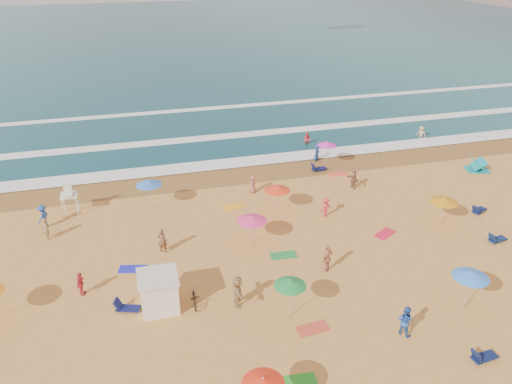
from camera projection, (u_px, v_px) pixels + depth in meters
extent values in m
plane|color=gold|center=(242.00, 257.00, 32.49)|extent=(220.00, 220.00, 0.00)
cube|color=#0C4756|center=(149.00, 38.00, 104.88)|extent=(220.00, 140.00, 0.18)
plane|color=olive|center=(208.00, 178.00, 43.26)|extent=(220.00, 220.00, 0.00)
cube|color=white|center=(203.00, 166.00, 45.38)|extent=(200.00, 2.20, 0.05)
cube|color=white|center=(192.00, 139.00, 51.41)|extent=(200.00, 1.60, 0.05)
cube|color=white|center=(180.00, 111.00, 60.03)|extent=(200.00, 1.20, 0.05)
cube|color=white|center=(159.00, 293.00, 27.65)|extent=(2.00, 2.00, 2.00)
cube|color=silver|center=(157.00, 277.00, 27.17)|extent=(2.20, 2.20, 0.12)
imported|color=black|center=(194.00, 298.00, 28.09)|extent=(0.70, 1.71, 0.88)
cone|color=orange|center=(444.00, 200.00, 35.59)|extent=(1.98, 1.98, 0.35)
cone|color=#3887FF|center=(471.00, 275.00, 26.89)|extent=(1.96, 1.96, 0.35)
cone|color=#DD31B1|center=(327.00, 143.00, 44.25)|extent=(1.71, 1.71, 0.35)
cone|color=#347CEC|center=(149.00, 183.00, 37.22)|extent=(1.92, 1.92, 0.35)
cone|color=#F63682|center=(252.00, 218.00, 33.02)|extent=(2.03, 2.03, 0.35)
cone|color=red|center=(263.00, 381.00, 20.54)|extent=(1.84, 1.84, 0.35)
cone|color=#FF3F1A|center=(277.00, 188.00, 36.88)|extent=(1.96, 1.96, 0.35)
cone|color=#208D3F|center=(290.00, 283.00, 26.26)|extent=(1.74, 1.74, 0.35)
cube|color=#0F144B|center=(128.00, 308.00, 27.73)|extent=(1.41, 0.95, 0.34)
cube|color=#0E1B4A|center=(484.00, 357.00, 24.49)|extent=(1.35, 0.69, 0.34)
cube|color=#102250|center=(498.00, 239.00, 34.12)|extent=(1.37, 0.77, 0.34)
cube|color=#101A51|center=(479.00, 210.00, 37.78)|extent=(1.42, 1.05, 0.34)
cube|color=#0E1749|center=(319.00, 169.00, 44.63)|extent=(1.34, 0.67, 0.34)
cube|color=#2222D5|center=(132.00, 269.00, 31.31)|extent=(1.85, 1.23, 0.03)
cube|color=green|center=(299.00, 381.00, 23.34)|extent=(1.77, 1.00, 0.03)
cube|color=#FBAB1B|center=(233.00, 207.00, 38.61)|extent=(1.85, 1.22, 0.03)
cube|color=#D24831|center=(312.00, 329.00, 26.51)|extent=(1.76, 1.00, 0.03)
cube|color=#E71C41|center=(385.00, 234.00, 35.06)|extent=(1.90, 1.60, 0.03)
cube|color=#238E40|center=(283.00, 255.00, 32.67)|extent=(1.74, 0.95, 0.03)
cube|color=#F45139|center=(338.00, 174.00, 44.00)|extent=(1.74, 0.95, 0.03)
imported|color=#D13444|center=(81.00, 284.00, 28.76)|extent=(0.63, 0.95, 1.50)
imported|color=tan|center=(327.00, 258.00, 30.74)|extent=(1.18, 0.99, 1.89)
imported|color=tan|center=(421.00, 134.00, 51.60)|extent=(1.15, 1.15, 1.59)
imported|color=tan|center=(238.00, 291.00, 27.85)|extent=(0.74, 1.81, 1.90)
imported|color=brown|center=(162.00, 241.00, 32.66)|extent=(0.76, 0.65, 1.75)
imported|color=#E33843|center=(307.00, 140.00, 50.02)|extent=(0.98, 0.94, 1.60)
imported|color=#987446|center=(46.00, 229.00, 34.17)|extent=(0.58, 0.69, 1.61)
imported|color=#A5654C|center=(253.00, 184.00, 40.53)|extent=(0.71, 0.86, 1.50)
imported|color=#2345A3|center=(317.00, 154.00, 46.33)|extent=(0.79, 0.78, 1.84)
imported|color=#E43940|center=(325.00, 207.00, 36.93)|extent=(1.16, 0.92, 1.57)
imported|color=#2656B3|center=(405.00, 320.00, 25.81)|extent=(1.02, 1.07, 1.75)
imported|color=#2451A9|center=(43.00, 216.00, 35.55)|extent=(1.03, 1.29, 1.74)
imported|color=#925B43|center=(353.00, 180.00, 41.21)|extent=(0.74, 1.49, 1.54)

